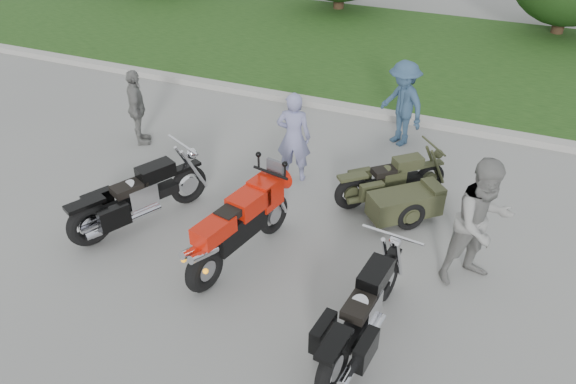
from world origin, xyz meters
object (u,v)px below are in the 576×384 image
at_px(cruiser_sidecar, 397,194).
at_px(person_grey, 482,223).
at_px(person_back, 137,108).
at_px(sportbike_red, 238,225).
at_px(person_stripe, 294,137).
at_px(cruiser_right, 361,316).
at_px(cruiser_left, 135,199).
at_px(person_denim, 402,104).

xyz_separation_m(cruiser_sidecar, person_grey, (1.38, -1.14, 0.59)).
height_order(person_grey, person_back, person_grey).
height_order(sportbike_red, person_grey, person_grey).
relative_size(person_stripe, person_back, 1.09).
bearing_deg(cruiser_sidecar, person_stripe, -142.23).
height_order(cruiser_right, person_back, person_back).
height_order(sportbike_red, cruiser_sidecar, sportbike_red).
distance_m(sportbike_red, cruiser_sidecar, 2.81).
height_order(cruiser_left, person_denim, person_denim).
xyz_separation_m(cruiser_right, cruiser_sidecar, (-0.26, 2.97, -0.10)).
height_order(sportbike_red, person_back, person_back).
bearing_deg(cruiser_left, sportbike_red, 21.79).
bearing_deg(person_grey, person_denim, 76.52).
bearing_deg(cruiser_right, person_denim, 105.09).
relative_size(cruiser_sidecar, person_grey, 0.95).
xyz_separation_m(sportbike_red, person_stripe, (-0.15, 2.47, 0.21)).
relative_size(person_stripe, person_grey, 0.87).
relative_size(cruiser_left, person_denim, 1.32).
height_order(sportbike_red, cruiser_left, sportbike_red).
xyz_separation_m(sportbike_red, cruiser_sidecar, (1.86, 2.09, -0.26)).
distance_m(cruiser_left, cruiser_sidecar, 4.26).
height_order(cruiser_sidecar, person_denim, person_denim).
distance_m(cruiser_right, cruiser_sidecar, 2.98).
bearing_deg(sportbike_red, person_grey, 28.81).
distance_m(sportbike_red, person_grey, 3.39).
distance_m(cruiser_sidecar, person_denim, 2.58).
height_order(cruiser_right, cruiser_sidecar, cruiser_right).
bearing_deg(person_grey, cruiser_sidecar, 98.69).
distance_m(cruiser_right, person_denim, 5.51).
height_order(cruiser_sidecar, person_grey, person_grey).
bearing_deg(person_stripe, cruiser_right, 111.87).
xyz_separation_m(cruiser_right, person_stripe, (-2.26, 3.34, 0.37)).
bearing_deg(cruiser_left, person_stripe, 78.78).
distance_m(cruiser_left, person_grey, 5.24).
bearing_deg(cruiser_right, person_grey, 65.13).
height_order(cruiser_sidecar, person_stripe, person_stripe).
bearing_deg(person_back, person_stripe, -124.58).
bearing_deg(cruiser_left, person_denim, 80.06).
xyz_separation_m(person_stripe, person_back, (-3.39, 0.06, -0.07)).
bearing_deg(cruiser_right, cruiser_sidecar, 101.59).
xyz_separation_m(cruiser_sidecar, person_back, (-5.40, 0.43, 0.40)).
bearing_deg(person_denim, sportbike_red, -69.29).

